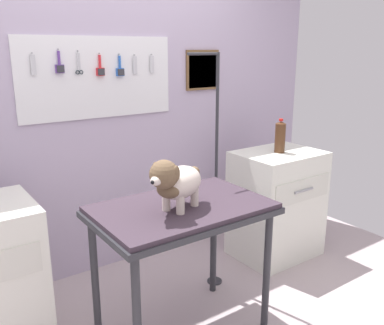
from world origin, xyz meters
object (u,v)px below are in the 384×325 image
at_px(grooming_arm, 215,183).
at_px(soda_bottle, 280,137).
at_px(grooming_table, 182,219).
at_px(dog, 176,182).
at_px(cabinet_right, 276,204).

bearing_deg(grooming_arm, soda_bottle, 5.41).
height_order(grooming_table, dog, dog).
bearing_deg(cabinet_right, grooming_arm, -174.34).
relative_size(grooming_table, soda_bottle, 3.68).
distance_m(dog, soda_bottle, 1.37).
height_order(cabinet_right, soda_bottle, soda_bottle).
xyz_separation_m(dog, soda_bottle, (1.29, 0.46, 0.01)).
relative_size(dog, soda_bottle, 1.54).
relative_size(grooming_arm, soda_bottle, 6.17).
distance_m(grooming_table, cabinet_right, 1.33).
height_order(grooming_arm, cabinet_right, grooming_arm).
height_order(dog, cabinet_right, dog).
bearing_deg(dog, grooming_arm, 34.04).
bearing_deg(soda_bottle, cabinet_right, 34.93).
bearing_deg(soda_bottle, dog, -160.32).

